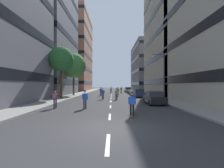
# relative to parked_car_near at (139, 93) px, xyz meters

# --- Properties ---
(ground_plane) EXTENTS (182.39, 182.39, 0.00)m
(ground_plane) POSITION_rel_parked_car_near_xyz_m (-5.10, 9.81, -0.70)
(ground_plane) COLOR #333335
(sidewalk_left) EXTENTS (2.95, 83.60, 0.14)m
(sidewalk_left) POSITION_rel_parked_car_near_xyz_m (-12.88, 13.61, -0.63)
(sidewalk_left) COLOR gray
(sidewalk_left) RESTS_ON ground_plane
(sidewalk_right) EXTENTS (2.95, 83.60, 0.14)m
(sidewalk_right) POSITION_rel_parked_car_near_xyz_m (2.67, 13.61, -0.63)
(sidewalk_right) COLOR gray
(sidewalk_right) RESTS_ON ground_plane
(lane_markings) EXTENTS (0.16, 72.20, 0.01)m
(lane_markings) POSITION_rel_parked_car_near_xyz_m (-5.10, 12.41, -0.70)
(lane_markings) COLOR silver
(lane_markings) RESTS_ON ground_plane
(building_left_mid) EXTENTS (17.09, 16.55, 34.20)m
(building_left_mid) POSITION_rel_parked_car_near_xyz_m (-22.84, 5.89, 16.49)
(building_left_mid) COLOR slate
(building_left_mid) RESTS_ON ground_plane
(building_left_far) EXTENTS (17.09, 21.81, 30.91)m
(building_left_far) POSITION_rel_parked_car_near_xyz_m (-22.84, 34.27, 14.85)
(building_left_far) COLOR #9E6B51
(building_left_far) RESTS_ON ground_plane
(building_right_mid) EXTENTS (17.09, 18.60, 29.28)m
(building_right_mid) POSITION_rel_parked_car_near_xyz_m (12.64, 5.89, 14.03)
(building_right_mid) COLOR #B2A893
(building_right_mid) RESTS_ON ground_plane
(building_right_far) EXTENTS (17.09, 22.34, 18.68)m
(building_right_far) POSITION_rel_parked_car_near_xyz_m (12.64, 34.27, 8.73)
(building_right_far) COLOR slate
(building_right_far) RESTS_ON ground_plane
(parked_car_near) EXTENTS (1.82, 4.40, 1.52)m
(parked_car_near) POSITION_rel_parked_car_near_xyz_m (0.00, 0.00, 0.00)
(parked_car_near) COLOR navy
(parked_car_near) RESTS_ON ground_plane
(parked_car_mid) EXTENTS (1.82, 4.40, 1.52)m
(parked_car_mid) POSITION_rel_parked_car_near_xyz_m (0.00, -10.37, 0.00)
(parked_car_mid) COLOR black
(parked_car_mid) RESTS_ON ground_plane
(parked_car_far) EXTENTS (1.82, 4.40, 1.52)m
(parked_car_far) POSITION_rel_parked_car_near_xyz_m (0.00, 19.76, 0.00)
(parked_car_far) COLOR silver
(parked_car_far) RESTS_ON ground_plane
(street_tree_near) EXTENTS (5.12, 5.12, 8.64)m
(street_tree_near) POSITION_rel_parked_car_near_xyz_m (-12.88, 3.25, 5.51)
(street_tree_near) COLOR #4C3823
(street_tree_near) RESTS_ON sidewalk_left
(street_tree_mid) EXTENTS (3.84, 3.84, 8.04)m
(street_tree_mid) POSITION_rel_parked_car_near_xyz_m (-12.88, -4.51, 5.52)
(street_tree_mid) COLOR #4C3823
(street_tree_mid) RESTS_ON sidewalk_left
(streetlamp_right) EXTENTS (2.13, 0.30, 6.50)m
(streetlamp_right) POSITION_rel_parked_car_near_xyz_m (2.01, -6.91, 3.44)
(streetlamp_right) COLOR #3F3F44
(streetlamp_right) RESTS_ON sidewalk_right
(skater_0) EXTENTS (0.55, 0.92, 1.78)m
(skater_0) POSITION_rel_parked_car_near_xyz_m (-7.50, -14.03, 0.29)
(skater_0) COLOR brown
(skater_0) RESTS_ON ground_plane
(skater_1) EXTENTS (0.56, 0.92, 1.78)m
(skater_1) POSITION_rel_parked_car_near_xyz_m (-3.76, 2.38, 0.32)
(skater_1) COLOR brown
(skater_1) RESTS_ON ground_plane
(skater_2) EXTENTS (0.54, 0.91, 1.78)m
(skater_2) POSITION_rel_parked_car_near_xyz_m (-4.28, -5.37, 0.32)
(skater_2) COLOR brown
(skater_2) RESTS_ON ground_plane
(skater_3) EXTENTS (0.55, 0.91, 1.78)m
(skater_3) POSITION_rel_parked_car_near_xyz_m (-2.48, 12.30, 0.29)
(skater_3) COLOR brown
(skater_3) RESTS_ON ground_plane
(skater_4) EXTENTS (0.56, 0.92, 1.78)m
(skater_4) POSITION_rel_parked_car_near_xyz_m (-3.52, -17.59, 0.29)
(skater_4) COLOR brown
(skater_4) RESTS_ON ground_plane
(skater_5) EXTENTS (0.55, 0.91, 1.78)m
(skater_5) POSITION_rel_parked_car_near_xyz_m (-1.82, -3.52, 0.29)
(skater_5) COLOR brown
(skater_5) RESTS_ON ground_plane
(skater_6) EXTENTS (0.57, 0.92, 1.78)m
(skater_6) POSITION_rel_parked_car_near_xyz_m (-7.25, 3.08, 0.29)
(skater_6) COLOR brown
(skater_6) RESTS_ON ground_plane
(skater_7) EXTENTS (0.55, 0.92, 1.78)m
(skater_7) POSITION_rel_parked_car_near_xyz_m (-5.19, 11.69, 0.32)
(skater_7) COLOR brown
(skater_7) RESTS_ON ground_plane
(skater_8) EXTENTS (0.55, 0.92, 1.78)m
(skater_8) POSITION_rel_parked_car_near_xyz_m (-6.35, -4.84, 0.29)
(skater_8) COLOR brown
(skater_8) RESTS_ON ground_plane
(skater_9) EXTENTS (0.56, 0.92, 1.78)m
(skater_9) POSITION_rel_parked_car_near_xyz_m (-10.40, -13.79, 0.32)
(skater_9) COLOR brown
(skater_9) RESTS_ON ground_plane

